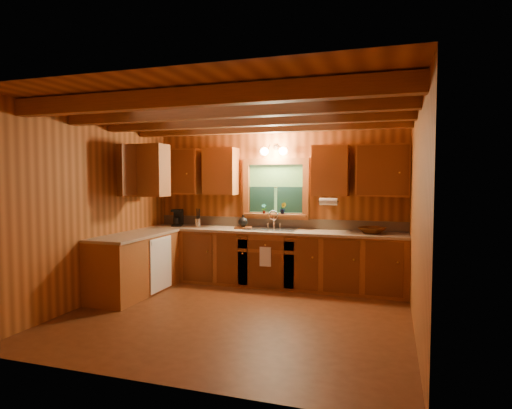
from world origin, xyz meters
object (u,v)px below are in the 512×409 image
object	(u,v)px
sink	(271,232)
coffee_maker	(177,218)
cutting_board	(243,228)
wicker_basket	(372,230)

from	to	relation	value
sink	coffee_maker	size ratio (longest dim) A/B	2.83
cutting_board	wicker_basket	distance (m)	2.05
sink	cutting_board	world-z (taller)	sink
cutting_board	coffee_maker	bearing A→B (deg)	163.03
sink	wicker_basket	world-z (taller)	sink
cutting_board	wicker_basket	world-z (taller)	wicker_basket
coffee_maker	wicker_basket	bearing A→B (deg)	-21.48
sink	wicker_basket	bearing A→B (deg)	-0.34
sink	cutting_board	size ratio (longest dim) A/B	2.93
sink	cutting_board	distance (m)	0.49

